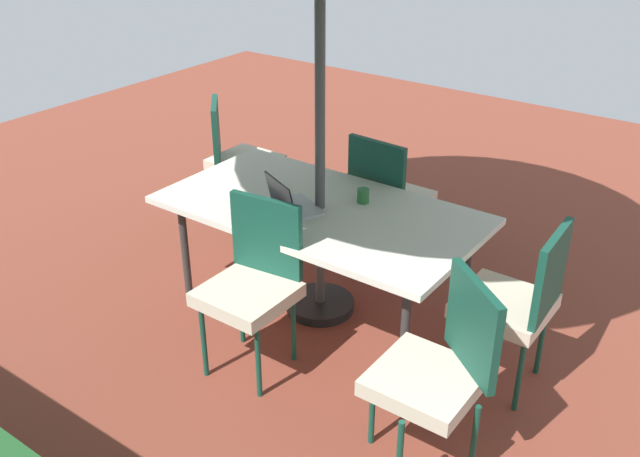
{
  "coord_description": "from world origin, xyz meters",
  "views": [
    {
      "loc": [
        -2.26,
        3.12,
        2.59
      ],
      "look_at": [
        0.0,
        0.0,
        0.58
      ],
      "focal_mm": 39.92,
      "sensor_mm": 36.0,
      "label": 1
    }
  ],
  "objects": [
    {
      "name": "ground_plane",
      "position": [
        0.0,
        0.0,
        -0.01
      ],
      "size": [
        10.0,
        10.0,
        0.02
      ],
      "primitive_type": "cube",
      "color": "brown"
    },
    {
      "name": "dining_table",
      "position": [
        0.0,
        0.0,
        0.68
      ],
      "size": [
        1.94,
        1.03,
        0.73
      ],
      "color": "silver",
      "rests_on": "ground_plane"
    },
    {
      "name": "chair_southeast",
      "position": [
        1.28,
        -0.67,
        0.55
      ],
      "size": [
        0.59,
        0.59,
        0.98
      ],
      "rotation": [
        0.0,
        0.0,
        5.44
      ],
      "color": "beige",
      "rests_on": "ground_plane"
    },
    {
      "name": "chair_northwest",
      "position": [
        -1.2,
        0.74,
        0.55
      ],
      "size": [
        0.58,
        0.58,
        0.98
      ],
      "rotation": [
        0.0,
        0.0,
        2.47
      ],
      "color": "beige",
      "rests_on": "ground_plane"
    },
    {
      "name": "chair_west",
      "position": [
        -1.27,
        -0.01,
        0.55
      ],
      "size": [
        0.47,
        0.46,
        0.98
      ],
      "rotation": [
        0.0,
        0.0,
        1.62
      ],
      "color": "beige",
      "rests_on": "ground_plane"
    },
    {
      "name": "chair_north",
      "position": [
        -0.02,
        0.66,
        0.55
      ],
      "size": [
        0.47,
        0.48,
        0.98
      ],
      "rotation": [
        0.0,
        0.0,
        3.26
      ],
      "color": "beige",
      "rests_on": "ground_plane"
    },
    {
      "name": "chair_south",
      "position": [
        -0.04,
        -0.73,
        0.55
      ],
      "size": [
        0.46,
        0.47,
        0.98
      ],
      "rotation": [
        0.0,
        0.0,
        -0.06
      ],
      "color": "beige",
      "rests_on": "ground_plane"
    },
    {
      "name": "laptop",
      "position": [
        0.11,
        0.13,
        0.78
      ],
      "size": [
        0.39,
        0.36,
        0.21
      ],
      "rotation": [
        0.0,
        0.0,
        -0.43
      ],
      "color": "#B7B7BC",
      "rests_on": "dining_table"
    },
    {
      "name": "cup",
      "position": [
        -0.17,
        -0.21,
        0.77
      ],
      "size": [
        0.07,
        0.07,
        0.09
      ],
      "primitive_type": "cylinder",
      "color": "#286B33",
      "rests_on": "dining_table"
    }
  ]
}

